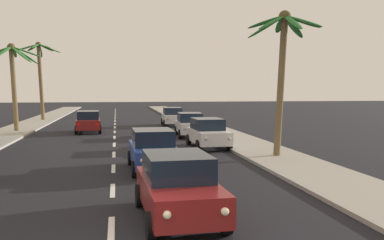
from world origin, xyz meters
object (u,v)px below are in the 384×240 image
at_px(sedan_parked_nearest_kerb, 190,124).
at_px(palm_left_third, 12,67).
at_px(sedan_third_in_queue, 153,149).
at_px(palm_right_second, 283,48).
at_px(sedan_oncoming_far, 88,121).
at_px(palm_left_farthest, 39,64).
at_px(sedan_parked_mid_kerb, 173,116).
at_px(sedan_parked_far_kerb, 208,133).
at_px(traffic_signal_mast, 268,3).
at_px(sedan_lead_at_stop_bar, 178,186).

relative_size(sedan_parked_nearest_kerb, palm_left_third, 0.65).
distance_m(sedan_third_in_queue, palm_right_second, 8.14).
distance_m(sedan_oncoming_far, palm_left_farthest, 15.71).
xyz_separation_m(sedan_parked_mid_kerb, palm_right_second, (2.83, -19.88, 4.47)).
distance_m(sedan_parked_far_kerb, palm_right_second, 6.82).
bearing_deg(sedan_parked_mid_kerb, sedan_third_in_queue, -99.39).
height_order(traffic_signal_mast, sedan_parked_nearest_kerb, traffic_signal_mast).
bearing_deg(sedan_parked_nearest_kerb, traffic_signal_mast, -95.64).
relative_size(sedan_parked_far_kerb, palm_right_second, 0.63).
height_order(traffic_signal_mast, sedan_parked_mid_kerb, traffic_signal_mast).
relative_size(sedan_third_in_queue, sedan_parked_far_kerb, 1.00).
relative_size(traffic_signal_mast, sedan_oncoming_far, 2.32).
height_order(sedan_oncoming_far, palm_left_third, palm_left_third).
relative_size(traffic_signal_mast, sedan_parked_mid_kerb, 2.33).
distance_m(traffic_signal_mast, palm_left_third, 29.53).
distance_m(palm_left_farthest, palm_right_second, 32.50).
bearing_deg(traffic_signal_mast, sedan_parked_mid_kerb, 86.11).
bearing_deg(sedan_parked_far_kerb, palm_right_second, -57.39).
distance_m(traffic_signal_mast, sedan_lead_at_stop_bar, 5.17).
xyz_separation_m(sedan_parked_far_kerb, palm_left_farthest, (-13.13, 23.99, 5.16)).
distance_m(sedan_third_in_queue, sedan_parked_nearest_kerb, 13.11).
height_order(sedan_parked_far_kerb, palm_left_third, palm_left_third).
xyz_separation_m(sedan_lead_at_stop_bar, sedan_third_in_queue, (-0.06, 7.00, 0.00)).
distance_m(sedan_third_in_queue, palm_left_third, 20.52).
bearing_deg(traffic_signal_mast, sedan_parked_nearest_kerb, 84.36).
bearing_deg(sedan_parked_far_kerb, sedan_oncoming_far, 125.43).
height_order(sedan_parked_mid_kerb, palm_left_third, palm_left_third).
xyz_separation_m(sedan_parked_far_kerb, palm_left_third, (-13.06, 11.30, 4.22)).
distance_m(sedan_parked_nearest_kerb, palm_left_farthest, 22.76).
distance_m(sedan_parked_mid_kerb, palm_left_third, 14.32).
bearing_deg(sedan_oncoming_far, sedan_parked_far_kerb, -54.57).
relative_size(sedan_third_in_queue, sedan_oncoming_far, 0.99).
bearing_deg(sedan_third_in_queue, sedan_lead_at_stop_bar, -89.54).
relative_size(sedan_third_in_queue, palm_left_third, 0.65).
relative_size(sedan_lead_at_stop_bar, palm_left_third, 0.65).
distance_m(sedan_oncoming_far, sedan_parked_nearest_kerb, 8.45).
xyz_separation_m(traffic_signal_mast, sedan_lead_at_stop_bar, (-1.42, 2.69, -4.18)).
distance_m(sedan_lead_at_stop_bar, sedan_third_in_queue, 7.00).
bearing_deg(sedan_lead_at_stop_bar, sedan_parked_mid_kerb, 82.96).
bearing_deg(sedan_third_in_queue, sedan_parked_far_kerb, 60.31).
distance_m(sedan_oncoming_far, palm_right_second, 18.37).
xyz_separation_m(traffic_signal_mast, sedan_parked_far_kerb, (2.21, 16.16, -4.18)).
distance_m(sedan_parked_nearest_kerb, palm_left_third, 14.66).
bearing_deg(palm_left_third, sedan_parked_nearest_kerb, -21.64).
relative_size(traffic_signal_mast, palm_right_second, 1.47).
xyz_separation_m(sedan_lead_at_stop_bar, palm_right_second, (6.41, 9.12, 4.47)).
xyz_separation_m(sedan_parked_mid_kerb, sedan_parked_far_kerb, (0.05, -15.54, 0.00)).
bearing_deg(traffic_signal_mast, sedan_lead_at_stop_bar, 117.84).
xyz_separation_m(sedan_lead_at_stop_bar, palm_left_farthest, (-9.50, 37.45, 5.16)).
bearing_deg(palm_right_second, palm_left_third, 135.35).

